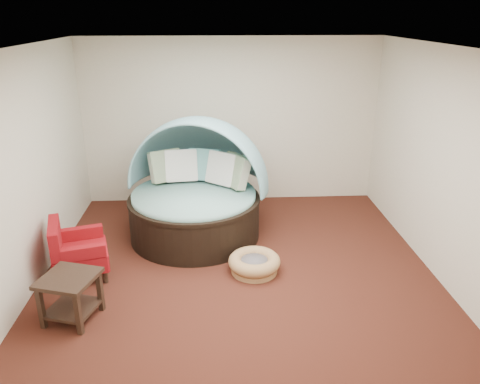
{
  "coord_description": "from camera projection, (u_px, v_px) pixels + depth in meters",
  "views": [
    {
      "loc": [
        -0.28,
        -5.35,
        3.16
      ],
      "look_at": [
        0.05,
        0.6,
        0.85
      ],
      "focal_mm": 35.0,
      "sensor_mm": 36.0,
      "label": 1
    }
  ],
  "objects": [
    {
      "name": "wall_right",
      "position": [
        441.0,
        164.0,
        5.76
      ],
      "size": [
        0.0,
        5.0,
        5.0
      ],
      "primitive_type": "plane",
      "rotation": [
        1.57,
        0.0,
        -1.57
      ],
      "color": "beige",
      "rests_on": "floor"
    },
    {
      "name": "wall_back",
      "position": [
        231.0,
        122.0,
        7.96
      ],
      "size": [
        5.0,
        0.0,
        5.0
      ],
      "primitive_type": "plane",
      "rotation": [
        1.57,
        0.0,
        0.0
      ],
      "color": "beige",
      "rests_on": "floor"
    },
    {
      "name": "floor",
      "position": [
        239.0,
        269.0,
        6.14
      ],
      "size": [
        5.0,
        5.0,
        0.0
      ],
      "primitive_type": "plane",
      "color": "#471B14",
      "rests_on": "ground"
    },
    {
      "name": "side_table",
      "position": [
        70.0,
        292.0,
        5.03
      ],
      "size": [
        0.69,
        0.69,
        0.53
      ],
      "rotation": [
        0.0,
        0.0,
        -0.3
      ],
      "color": "black",
      "rests_on": "floor"
    },
    {
      "name": "ceiling",
      "position": [
        238.0,
        47.0,
        5.13
      ],
      "size": [
        5.0,
        5.0,
        0.0
      ],
      "primitive_type": "plane",
      "rotation": [
        3.14,
        0.0,
        0.0
      ],
      "color": "white",
      "rests_on": "wall_back"
    },
    {
      "name": "canopy_daybed",
      "position": [
        196.0,
        182.0,
        6.86
      ],
      "size": [
        2.42,
        2.38,
        1.77
      ],
      "rotation": [
        0.0,
        0.0,
        -0.28
      ],
      "color": "black",
      "rests_on": "floor"
    },
    {
      "name": "wall_front",
      "position": [
        257.0,
        278.0,
        3.31
      ],
      "size": [
        5.0,
        0.0,
        5.0
      ],
      "primitive_type": "plane",
      "rotation": [
        -1.57,
        0.0,
        0.0
      ],
      "color": "beige",
      "rests_on": "floor"
    },
    {
      "name": "pet_basket",
      "position": [
        254.0,
        263.0,
        6.04
      ],
      "size": [
        0.86,
        0.86,
        0.23
      ],
      "rotation": [
        0.0,
        0.0,
        0.33
      ],
      "color": "#9A7346",
      "rests_on": "floor"
    },
    {
      "name": "red_armchair",
      "position": [
        76.0,
        251.0,
        5.85
      ],
      "size": [
        0.82,
        0.82,
        0.77
      ],
      "rotation": [
        0.0,
        0.0,
        0.28
      ],
      "color": "black",
      "rests_on": "floor"
    },
    {
      "name": "wall_left",
      "position": [
        27.0,
        171.0,
        5.51
      ],
      "size": [
        0.0,
        5.0,
        5.0
      ],
      "primitive_type": "plane",
      "rotation": [
        1.57,
        0.0,
        1.57
      ],
      "color": "beige",
      "rests_on": "floor"
    }
  ]
}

